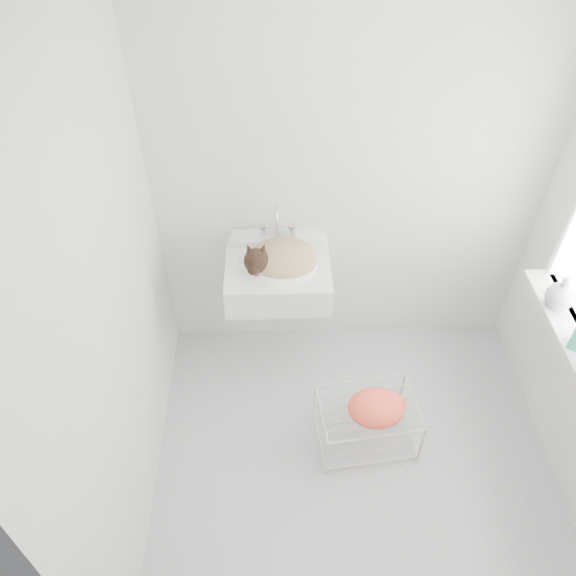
{
  "coord_description": "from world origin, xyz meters",
  "views": [
    {
      "loc": [
        -0.42,
        -1.61,
        2.89
      ],
      "look_at": [
        -0.36,
        0.5,
        0.88
      ],
      "focal_mm": 35.26,
      "sensor_mm": 36.0,
      "label": 1
    }
  ],
  "objects_px": {
    "wire_rack": "(366,423)",
    "cat": "(280,259)",
    "sink": "(278,262)",
    "bottle_c": "(556,305)"
  },
  "relations": [
    {
      "from": "cat",
      "to": "wire_rack",
      "type": "bearing_deg",
      "value": -57.27
    },
    {
      "from": "bottle_c",
      "to": "sink",
      "type": "bearing_deg",
      "value": 165.17
    },
    {
      "from": "wire_rack",
      "to": "sink",
      "type": "bearing_deg",
      "value": 129.09
    },
    {
      "from": "sink",
      "to": "cat",
      "type": "bearing_deg",
      "value": -50.72
    },
    {
      "from": "wire_rack",
      "to": "cat",
      "type": "bearing_deg",
      "value": 129.08
    },
    {
      "from": "sink",
      "to": "wire_rack",
      "type": "height_order",
      "value": "sink"
    },
    {
      "from": "cat",
      "to": "bottle_c",
      "type": "bearing_deg",
      "value": -20.67
    },
    {
      "from": "wire_rack",
      "to": "bottle_c",
      "type": "relative_size",
      "value": 2.79
    },
    {
      "from": "cat",
      "to": "bottle_c",
      "type": "height_order",
      "value": "cat"
    },
    {
      "from": "sink",
      "to": "bottle_c",
      "type": "height_order",
      "value": "sink"
    }
  ]
}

